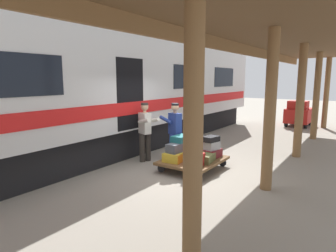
{
  "coord_description": "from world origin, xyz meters",
  "views": [
    {
      "loc": [
        -3.71,
        6.2,
        2.38
      ],
      "look_at": [
        0.56,
        -0.03,
        1.15
      ],
      "focal_mm": 31.1,
      "sensor_mm": 36.0,
      "label": 1
    }
  ],
  "objects_px": {
    "suitcase_orange_carryall": "(183,153)",
    "suitcase_cream_canvas": "(183,145)",
    "suitcase_olive_duffel": "(203,157)",
    "suitcase_red_plastic": "(195,160)",
    "porter_in_overalls": "(175,130)",
    "suitcase_teal_softside": "(181,139)",
    "suitcase_navy_fabric": "(193,143)",
    "suitcase_yellow_case": "(174,157)",
    "baggage_tug": "(299,114)",
    "train_car": "(94,89)",
    "porter_by_door": "(145,130)",
    "suitcase_brown_leather": "(192,150)",
    "suitcase_gray_aluminum": "(211,145)",
    "suitcase_black_hardshell": "(211,139)",
    "suitcase_maroon_trunk": "(212,153)",
    "luggage_cart": "(193,161)",
    "suitcase_slate_roller": "(174,148)"
  },
  "relations": [
    {
      "from": "suitcase_yellow_case",
      "to": "porter_by_door",
      "type": "relative_size",
      "value": 0.27
    },
    {
      "from": "suitcase_maroon_trunk",
      "to": "suitcase_slate_roller",
      "type": "distance_m",
      "value": 1.12
    },
    {
      "from": "suitcase_orange_carryall",
      "to": "suitcase_red_plastic",
      "type": "bearing_deg",
      "value": 142.48
    },
    {
      "from": "suitcase_maroon_trunk",
      "to": "suitcase_cream_canvas",
      "type": "bearing_deg",
      "value": 39.67
    },
    {
      "from": "suitcase_yellow_case",
      "to": "suitcase_maroon_trunk",
      "type": "height_order",
      "value": "suitcase_yellow_case"
    },
    {
      "from": "suitcase_black_hardshell",
      "to": "porter_by_door",
      "type": "height_order",
      "value": "porter_by_door"
    },
    {
      "from": "suitcase_olive_duffel",
      "to": "suitcase_maroon_trunk",
      "type": "distance_m",
      "value": 0.47
    },
    {
      "from": "suitcase_navy_fabric",
      "to": "porter_by_door",
      "type": "bearing_deg",
      "value": 26.63
    },
    {
      "from": "suitcase_olive_duffel",
      "to": "suitcase_teal_softside",
      "type": "xyz_separation_m",
      "value": [
        0.63,
        0.07,
        0.43
      ]
    },
    {
      "from": "train_car",
      "to": "suitcase_teal_softside",
      "type": "bearing_deg",
      "value": -175.15
    },
    {
      "from": "suitcase_yellow_case",
      "to": "suitcase_brown_leather",
      "type": "xyz_separation_m",
      "value": [
        0.0,
        -0.94,
        -0.01
      ]
    },
    {
      "from": "suitcase_slate_roller",
      "to": "suitcase_teal_softside",
      "type": "bearing_deg",
      "value": -87.88
    },
    {
      "from": "luggage_cart",
      "to": "suitcase_black_hardshell",
      "type": "height_order",
      "value": "suitcase_black_hardshell"
    },
    {
      "from": "suitcase_orange_carryall",
      "to": "suitcase_teal_softside",
      "type": "distance_m",
      "value": 0.41
    },
    {
      "from": "suitcase_yellow_case",
      "to": "baggage_tug",
      "type": "height_order",
      "value": "baggage_tug"
    },
    {
      "from": "train_car",
      "to": "suitcase_black_hardshell",
      "type": "distance_m",
      "value": 3.95
    },
    {
      "from": "suitcase_slate_roller",
      "to": "porter_by_door",
      "type": "distance_m",
      "value": 1.28
    },
    {
      "from": "suitcase_gray_aluminum",
      "to": "suitcase_navy_fabric",
      "type": "distance_m",
      "value": 0.57
    },
    {
      "from": "suitcase_cream_canvas",
      "to": "suitcase_slate_roller",
      "type": "xyz_separation_m",
      "value": [
        0.01,
        0.4,
        -0.01
      ]
    },
    {
      "from": "baggage_tug",
      "to": "suitcase_maroon_trunk",
      "type": "bearing_deg",
      "value": 86.36
    },
    {
      "from": "train_car",
      "to": "suitcase_gray_aluminum",
      "type": "bearing_deg",
      "value": -167.8
    },
    {
      "from": "suitcase_olive_duffel",
      "to": "suitcase_gray_aluminum",
      "type": "relative_size",
      "value": 1.62
    },
    {
      "from": "suitcase_navy_fabric",
      "to": "suitcase_black_hardshell",
      "type": "distance_m",
      "value": 0.62
    },
    {
      "from": "suitcase_red_plastic",
      "to": "porter_by_door",
      "type": "bearing_deg",
      "value": -10.82
    },
    {
      "from": "suitcase_brown_leather",
      "to": "baggage_tug",
      "type": "relative_size",
      "value": 0.36
    },
    {
      "from": "suitcase_yellow_case",
      "to": "suitcase_cream_canvas",
      "type": "relative_size",
      "value": 0.82
    },
    {
      "from": "suitcase_orange_carryall",
      "to": "suitcase_cream_canvas",
      "type": "relative_size",
      "value": 0.84
    },
    {
      "from": "porter_by_door",
      "to": "baggage_tug",
      "type": "distance_m",
      "value": 9.66
    },
    {
      "from": "train_car",
      "to": "suitcase_navy_fabric",
      "type": "distance_m",
      "value": 3.51
    },
    {
      "from": "luggage_cart",
      "to": "suitcase_brown_leather",
      "type": "relative_size",
      "value": 2.78
    },
    {
      "from": "suitcase_olive_duffel",
      "to": "porter_by_door",
      "type": "relative_size",
      "value": 0.37
    },
    {
      "from": "suitcase_olive_duffel",
      "to": "suitcase_red_plastic",
      "type": "bearing_deg",
      "value": 90.0
    },
    {
      "from": "suitcase_brown_leather",
      "to": "suitcase_gray_aluminum",
      "type": "relative_size",
      "value": 1.57
    },
    {
      "from": "suitcase_red_plastic",
      "to": "suitcase_navy_fabric",
      "type": "relative_size",
      "value": 0.97
    },
    {
      "from": "porter_by_door",
      "to": "suitcase_yellow_case",
      "type": "bearing_deg",
      "value": 163.93
    },
    {
      "from": "luggage_cart",
      "to": "porter_in_overalls",
      "type": "distance_m",
      "value": 1.09
    },
    {
      "from": "suitcase_olive_duffel",
      "to": "suitcase_maroon_trunk",
      "type": "relative_size",
      "value": 1.14
    },
    {
      "from": "porter_in_overalls",
      "to": "suitcase_teal_softside",
      "type": "bearing_deg",
      "value": 140.79
    },
    {
      "from": "suitcase_yellow_case",
      "to": "suitcase_brown_leather",
      "type": "distance_m",
      "value": 0.94
    },
    {
      "from": "suitcase_orange_carryall",
      "to": "suitcase_navy_fabric",
      "type": "height_order",
      "value": "suitcase_navy_fabric"
    },
    {
      "from": "suitcase_cream_canvas",
      "to": "suitcase_navy_fabric",
      "type": "height_order",
      "value": "suitcase_cream_canvas"
    },
    {
      "from": "suitcase_maroon_trunk",
      "to": "train_car",
      "type": "bearing_deg",
      "value": 12.33
    },
    {
      "from": "suitcase_teal_softside",
      "to": "suitcase_black_hardshell",
      "type": "bearing_deg",
      "value": -141.31
    },
    {
      "from": "porter_in_overalls",
      "to": "luggage_cart",
      "type": "bearing_deg",
      "value": 158.94
    },
    {
      "from": "train_car",
      "to": "suitcase_brown_leather",
      "type": "xyz_separation_m",
      "value": [
        -3.05,
        -0.8,
        -1.69
      ]
    },
    {
      "from": "suitcase_cream_canvas",
      "to": "suitcase_yellow_case",
      "type": "bearing_deg",
      "value": 90.07
    },
    {
      "from": "train_car",
      "to": "suitcase_yellow_case",
      "type": "distance_m",
      "value": 3.48
    },
    {
      "from": "suitcase_red_plastic",
      "to": "baggage_tug",
      "type": "height_order",
      "value": "baggage_tug"
    },
    {
      "from": "train_car",
      "to": "suitcase_brown_leather",
      "type": "bearing_deg",
      "value": -165.29
    },
    {
      "from": "suitcase_teal_softside",
      "to": "suitcase_black_hardshell",
      "type": "relative_size",
      "value": 1.24
    }
  ]
}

